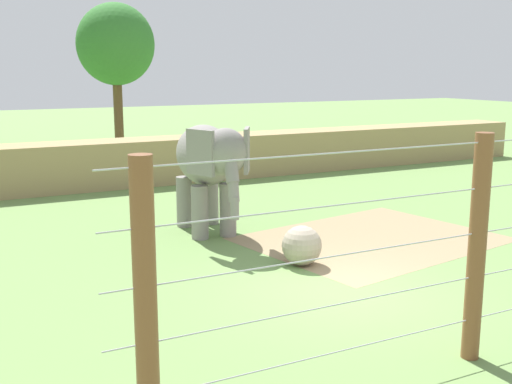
% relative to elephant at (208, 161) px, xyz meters
% --- Properties ---
extents(ground_plane, '(120.00, 120.00, 0.00)m').
position_rel_elephant_xyz_m(ground_plane, '(0.58, -5.18, -1.90)').
color(ground_plane, '#6B8E4C').
extents(dirt_patch, '(6.67, 5.62, 0.01)m').
position_rel_elephant_xyz_m(dirt_patch, '(3.42, -2.40, -1.89)').
color(dirt_patch, '#937F5B').
rests_on(dirt_patch, ground).
extents(embankment_wall, '(36.00, 1.80, 1.66)m').
position_rel_elephant_xyz_m(embankment_wall, '(0.58, 7.83, -1.06)').
color(embankment_wall, tan).
rests_on(embankment_wall, ground).
extents(elephant, '(1.69, 3.86, 2.86)m').
position_rel_elephant_xyz_m(elephant, '(0.00, 0.00, 0.00)').
color(elephant, gray).
rests_on(elephant, ground).
extents(enrichment_ball, '(0.88, 0.88, 0.88)m').
position_rel_elephant_xyz_m(enrichment_ball, '(0.74, -3.41, -1.46)').
color(enrichment_ball, tan).
rests_on(enrichment_ball, ground).
extents(cable_fence, '(10.78, 0.26, 3.35)m').
position_rel_elephant_xyz_m(cable_fence, '(0.59, -8.40, -0.21)').
color(cable_fence, brown).
rests_on(cable_fence, ground).
extents(tree_left_of_centre, '(3.65, 3.65, 7.26)m').
position_rel_elephant_xyz_m(tree_left_of_centre, '(1.85, 15.38, 3.40)').
color(tree_left_of_centre, brown).
rests_on(tree_left_of_centre, ground).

